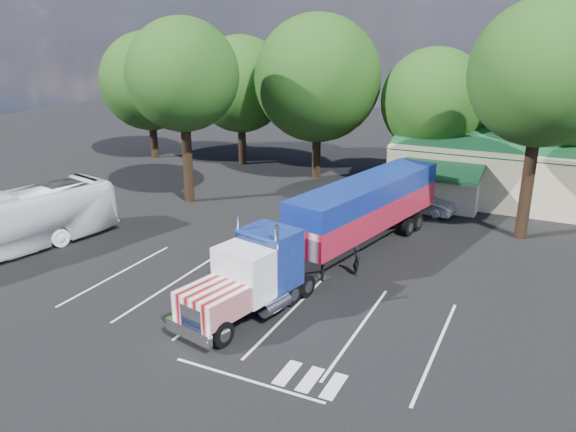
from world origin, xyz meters
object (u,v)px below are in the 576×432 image
at_px(bicycle, 349,221).
at_px(silver_sedan, 420,202).
at_px(semi_truck, 341,220).
at_px(tour_bus, 4,224).
at_px(woman, 357,261).

height_order(bicycle, silver_sedan, silver_sedan).
height_order(semi_truck, tour_bus, semi_truck).
bearing_deg(semi_truck, bicycle, 117.01).
bearing_deg(tour_bus, silver_sedan, 56.23).
relative_size(semi_truck, tour_bus, 1.60).
bearing_deg(woman, semi_truck, 16.39).
bearing_deg(silver_sedan, tour_bus, 139.14).
xyz_separation_m(bicycle, silver_sedan, (3.20, 4.93, 0.29)).
height_order(semi_truck, silver_sedan, semi_truck).
xyz_separation_m(woman, silver_sedan, (0.50, 11.32, -0.02)).
bearing_deg(semi_truck, woman, -29.84).
distance_m(semi_truck, bicycle, 5.65).
distance_m(tour_bus, silver_sedan, 25.32).
xyz_separation_m(semi_truck, woman, (1.35, -1.23, -1.58)).
bearing_deg(woman, silver_sedan, -33.94).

